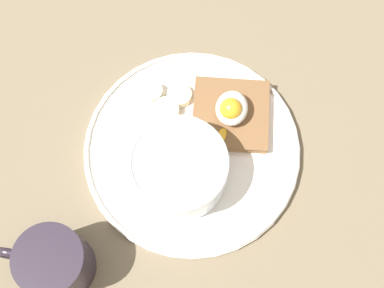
{
  "coord_description": "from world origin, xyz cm",
  "views": [
    {
      "loc": [
        -23.2,
        -4.36,
        71.02
      ],
      "look_at": [
        0.0,
        0.0,
        5.0
      ],
      "focal_mm": 50.0,
      "sensor_mm": 36.0,
      "label": 1
    }
  ],
  "objects_px": {
    "banana_slice_left": "(154,92)",
    "coffee_mug": "(54,263)",
    "banana_slice_back": "(147,119)",
    "banana_slice_right": "(167,110)",
    "oatmeal_bowl": "(179,169)",
    "poached_egg": "(231,109)",
    "toast_slice": "(231,115)",
    "banana_slice_front": "(179,96)"
  },
  "relations": [
    {
      "from": "toast_slice",
      "to": "banana_slice_left",
      "type": "height_order",
      "value": "same"
    },
    {
      "from": "oatmeal_bowl",
      "to": "banana_slice_right",
      "type": "xyz_separation_m",
      "value": [
        0.09,
        0.04,
        -0.03
      ]
    },
    {
      "from": "poached_egg",
      "to": "banana_slice_right",
      "type": "xyz_separation_m",
      "value": [
        -0.01,
        0.09,
        -0.03
      ]
    },
    {
      "from": "oatmeal_bowl",
      "to": "coffee_mug",
      "type": "xyz_separation_m",
      "value": [
        -0.14,
        0.12,
        0.0
      ]
    },
    {
      "from": "oatmeal_bowl",
      "to": "banana_slice_left",
      "type": "xyz_separation_m",
      "value": [
        0.11,
        0.06,
        -0.03
      ]
    },
    {
      "from": "banana_slice_left",
      "to": "coffee_mug",
      "type": "relative_size",
      "value": 0.32
    },
    {
      "from": "poached_egg",
      "to": "banana_slice_front",
      "type": "distance_m",
      "value": 0.08
    },
    {
      "from": "banana_slice_back",
      "to": "coffee_mug",
      "type": "distance_m",
      "value": 0.22
    },
    {
      "from": "oatmeal_bowl",
      "to": "poached_egg",
      "type": "height_order",
      "value": "oatmeal_bowl"
    },
    {
      "from": "banana_slice_front",
      "to": "banana_slice_back",
      "type": "xyz_separation_m",
      "value": [
        -0.04,
        0.04,
        0.0
      ]
    },
    {
      "from": "toast_slice",
      "to": "banana_slice_left",
      "type": "relative_size",
      "value": 3.07
    },
    {
      "from": "banana_slice_left",
      "to": "banana_slice_front",
      "type": "bearing_deg",
      "value": -86.2
    },
    {
      "from": "banana_slice_front",
      "to": "banana_slice_right",
      "type": "xyz_separation_m",
      "value": [
        -0.03,
        0.01,
        0.0
      ]
    },
    {
      "from": "banana_slice_back",
      "to": "toast_slice",
      "type": "bearing_deg",
      "value": -76.58
    },
    {
      "from": "banana_slice_front",
      "to": "banana_slice_back",
      "type": "bearing_deg",
      "value": 139.52
    },
    {
      "from": "banana_slice_right",
      "to": "oatmeal_bowl",
      "type": "bearing_deg",
      "value": -158.1
    },
    {
      "from": "toast_slice",
      "to": "banana_slice_front",
      "type": "bearing_deg",
      "value": 77.83
    },
    {
      "from": "toast_slice",
      "to": "banana_slice_front",
      "type": "height_order",
      "value": "toast_slice"
    },
    {
      "from": "oatmeal_bowl",
      "to": "banana_slice_right",
      "type": "bearing_deg",
      "value": 21.9
    },
    {
      "from": "oatmeal_bowl",
      "to": "banana_slice_right",
      "type": "distance_m",
      "value": 0.1
    },
    {
      "from": "banana_slice_left",
      "to": "banana_slice_right",
      "type": "relative_size",
      "value": 0.93
    },
    {
      "from": "poached_egg",
      "to": "coffee_mug",
      "type": "xyz_separation_m",
      "value": [
        -0.24,
        0.18,
        0.0
      ]
    },
    {
      "from": "toast_slice",
      "to": "poached_egg",
      "type": "distance_m",
      "value": 0.02
    },
    {
      "from": "banana_slice_front",
      "to": "coffee_mug",
      "type": "height_order",
      "value": "coffee_mug"
    },
    {
      "from": "oatmeal_bowl",
      "to": "poached_egg",
      "type": "xyz_separation_m",
      "value": [
        0.1,
        -0.05,
        -0.0
      ]
    },
    {
      "from": "banana_slice_right",
      "to": "coffee_mug",
      "type": "xyz_separation_m",
      "value": [
        -0.23,
        0.09,
        0.03
      ]
    },
    {
      "from": "banana_slice_left",
      "to": "coffee_mug",
      "type": "height_order",
      "value": "coffee_mug"
    },
    {
      "from": "poached_egg",
      "to": "toast_slice",
      "type": "bearing_deg",
      "value": -10.76
    },
    {
      "from": "banana_slice_front",
      "to": "banana_slice_right",
      "type": "bearing_deg",
      "value": 153.17
    },
    {
      "from": "toast_slice",
      "to": "poached_egg",
      "type": "xyz_separation_m",
      "value": [
        -0.0,
        0.0,
        0.02
      ]
    },
    {
      "from": "banana_slice_left",
      "to": "banana_slice_back",
      "type": "distance_m",
      "value": 0.04
    },
    {
      "from": "banana_slice_left",
      "to": "banana_slice_right",
      "type": "bearing_deg",
      "value": -135.54
    },
    {
      "from": "toast_slice",
      "to": "banana_slice_back",
      "type": "bearing_deg",
      "value": 103.42
    },
    {
      "from": "poached_egg",
      "to": "oatmeal_bowl",
      "type": "bearing_deg",
      "value": 151.46
    },
    {
      "from": "banana_slice_front",
      "to": "toast_slice",
      "type": "bearing_deg",
      "value": -102.17
    },
    {
      "from": "poached_egg",
      "to": "banana_slice_right",
      "type": "bearing_deg",
      "value": 94.73
    },
    {
      "from": "banana_slice_left",
      "to": "banana_slice_right",
      "type": "height_order",
      "value": "same"
    },
    {
      "from": "banana_slice_back",
      "to": "banana_slice_right",
      "type": "height_order",
      "value": "banana_slice_right"
    },
    {
      "from": "oatmeal_bowl",
      "to": "coffee_mug",
      "type": "height_order",
      "value": "coffee_mug"
    },
    {
      "from": "poached_egg",
      "to": "banana_slice_left",
      "type": "bearing_deg",
      "value": 81.87
    },
    {
      "from": "poached_egg",
      "to": "banana_slice_front",
      "type": "bearing_deg",
      "value": 76.41
    },
    {
      "from": "banana_slice_left",
      "to": "coffee_mug",
      "type": "xyz_separation_m",
      "value": [
        -0.25,
        0.07,
        0.03
      ]
    }
  ]
}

